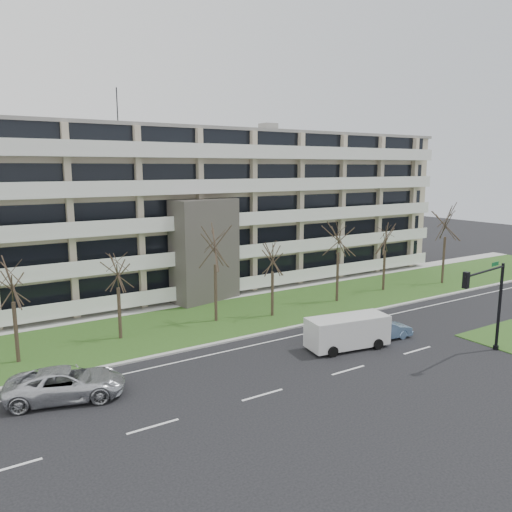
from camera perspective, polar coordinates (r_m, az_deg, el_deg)
ground at (r=30.43m, az=10.50°, el=-12.71°), size 160.00×160.00×0.00m
grass_verge at (r=40.29m, az=-2.23°, el=-6.75°), size 90.00×10.00×0.06m
curb at (r=36.25m, az=1.79°, el=-8.65°), size 90.00×0.35×0.12m
sidewalk at (r=44.95m, az=-5.77°, el=-4.99°), size 90.00×2.00×0.08m
lane_edge_line at (r=35.11m, az=3.19°, el=-9.39°), size 90.00×0.12×0.01m
apartment_building at (r=49.77m, az=-9.48°, el=5.25°), size 60.50×15.10×18.75m
silver_pickup at (r=28.04m, az=-20.87°, el=-13.47°), size 6.37×4.26×1.62m
blue_sedan at (r=35.88m, az=14.44°, el=-8.17°), size 4.15×1.91×1.32m
white_van at (r=33.51m, az=10.52°, el=-8.23°), size 5.72×2.92×2.12m
traffic_signal at (r=34.04m, az=25.05°, el=-4.22°), size 5.10×1.03×5.95m
tree_1 at (r=32.80m, az=-26.18°, el=-2.28°), size 3.39×3.39×6.78m
tree_2 at (r=34.96m, az=-15.58°, el=-1.27°), size 3.24×3.24×6.49m
tree_3 at (r=37.50m, az=-4.71°, el=1.62°), size 3.98×3.98×7.97m
tree_4 at (r=38.94m, az=1.91°, el=0.18°), size 3.22×3.22×6.44m
tree_5 at (r=43.71m, az=9.43°, el=2.59°), size 3.92×3.92×7.83m
tree_6 at (r=48.77m, az=14.59°, el=2.33°), size 3.47×3.47×6.93m
tree_7 at (r=53.45m, az=20.92°, el=4.06°), size 4.30×4.30×8.60m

